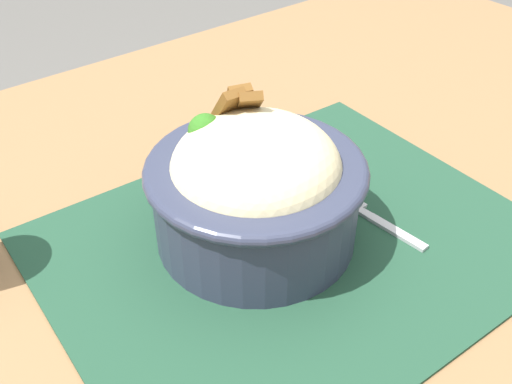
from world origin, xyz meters
TOP-DOWN VIEW (x-y plane):
  - table at (0.00, 0.00)m, footprint 1.31×0.88m
  - placemat at (-0.04, -0.02)m, footprint 0.44×0.35m
  - bowl at (-0.06, 0.01)m, footprint 0.19×0.19m
  - fork at (0.04, -0.03)m, footprint 0.03×0.13m

SIDE VIEW (x-z plane):
  - table at x=0.00m, z-range 0.30..1.03m
  - placemat at x=-0.04m, z-range 0.73..0.73m
  - fork at x=0.04m, z-range 0.73..0.74m
  - bowl at x=-0.06m, z-range 0.72..0.86m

